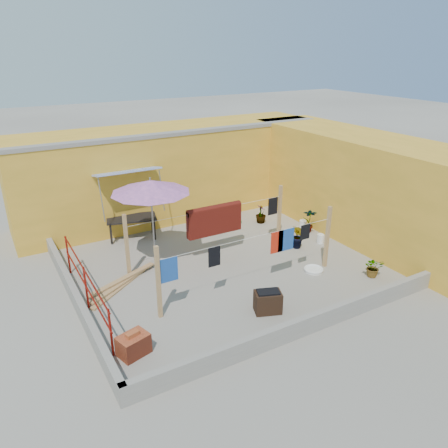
{
  "coord_description": "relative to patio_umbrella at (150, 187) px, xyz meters",
  "views": [
    {
      "loc": [
        -5.49,
        -9.53,
        5.82
      ],
      "look_at": [
        0.18,
        0.3,
        1.17
      ],
      "focal_mm": 35.0,
      "sensor_mm": 36.0,
      "label": 1
    }
  ],
  "objects": [
    {
      "name": "wall_back",
      "position": [
        2.13,
        3.59,
        -0.71
      ],
      "size": [
        11.0,
        3.27,
        3.21
      ],
      "color": "gold",
      "rests_on": "ground"
    },
    {
      "name": "lumber_pile",
      "position": [
        -1.23,
        -0.68,
        -2.25
      ],
      "size": [
        2.12,
        1.47,
        0.14
      ],
      "color": "tan",
      "rests_on": "ground"
    },
    {
      "name": "clothesline_rig",
      "position": [
        1.75,
        -0.58,
        -1.25
      ],
      "size": [
        5.09,
        2.35,
        1.8
      ],
      "color": "tan",
      "rests_on": "ground"
    },
    {
      "name": "parapet_left",
      "position": [
        -2.45,
        -1.1,
        -2.1
      ],
      "size": [
        0.16,
        7.3,
        0.44
      ],
      "primitive_type": "cube",
      "color": "gray",
      "rests_on": "ground"
    },
    {
      "name": "green_hose",
      "position": [
        3.62,
        1.62,
        -2.28
      ],
      "size": [
        0.54,
        0.54,
        0.08
      ],
      "color": "#176923",
      "rests_on": "ground"
    },
    {
      "name": "water_jug_b",
      "position": [
        5.33,
        -0.06,
        -2.16
      ],
      "size": [
        0.23,
        0.23,
        0.36
      ],
      "color": "white",
      "rests_on": "ground"
    },
    {
      "name": "wall_right",
      "position": [
        6.83,
        -1.1,
        -0.72
      ],
      "size": [
        2.4,
        9.0,
        3.2
      ],
      "primitive_type": "cube",
      "color": "gold",
      "rests_on": "ground"
    },
    {
      "name": "plant_right_a",
      "position": [
        5.33,
        -0.39,
        -1.89
      ],
      "size": [
        0.54,
        0.53,
        0.85
      ],
      "primitive_type": "imported",
      "rotation": [
        0.0,
        0.0,
        2.4
      ],
      "color": "#1B5117",
      "rests_on": "ground"
    },
    {
      "name": "red_railing",
      "position": [
        -2.22,
        -1.3,
        -1.6
      ],
      "size": [
        0.05,
        4.2,
        1.1
      ],
      "color": "maroon",
      "rests_on": "ground"
    },
    {
      "name": "brazier",
      "position": [
        1.4,
        -3.56,
        -2.05
      ],
      "size": [
        0.72,
        0.6,
        0.55
      ],
      "color": "black",
      "rests_on": "ground"
    },
    {
      "name": "plant_right_b",
      "position": [
        4.2,
        -1.18,
        -1.93
      ],
      "size": [
        0.43,
        0.49,
        0.79
      ],
      "primitive_type": "imported",
      "rotation": [
        0.0,
        0.0,
        4.51
      ],
      "color": "#1B5117",
      "rests_on": "ground"
    },
    {
      "name": "plant_back_b",
      "position": [
        4.42,
        1.14,
        -1.99
      ],
      "size": [
        0.4,
        0.4,
        0.66
      ],
      "primitive_type": "imported",
      "rotation": [
        0.0,
        0.0,
        1.48
      ],
      "color": "#1B5117",
      "rests_on": "ground"
    },
    {
      "name": "ground",
      "position": [
        1.63,
        -1.1,
        -2.32
      ],
      "size": [
        80.0,
        80.0,
        0.0
      ],
      "primitive_type": "plane",
      "color": "#9E998E",
      "rests_on": "ground"
    },
    {
      "name": "white_basin",
      "position": [
        3.66,
        -2.58,
        -2.27
      ],
      "size": [
        0.54,
        0.54,
        0.09
      ],
      "color": "white",
      "rests_on": "ground"
    },
    {
      "name": "patio_umbrella",
      "position": [
        0.0,
        0.0,
        0.0
      ],
      "size": [
        2.55,
        2.55,
        2.58
      ],
      "color": "gray",
      "rests_on": "ground"
    },
    {
      "name": "parapet_front",
      "position": [
        1.63,
        -4.68,
        -2.1
      ],
      "size": [
        8.3,
        0.16,
        0.44
      ],
      "primitive_type": "cube",
      "color": "gray",
      "rests_on": "ground"
    },
    {
      "name": "brick_stack",
      "position": [
        -1.84,
        -3.46,
        -2.09
      ],
      "size": [
        0.7,
        0.59,
        0.53
      ],
      "color": "#9F3C24",
      "rests_on": "ground"
    },
    {
      "name": "outdoor_table",
      "position": [
        0.05,
        2.1,
        -1.66
      ],
      "size": [
        1.7,
        1.15,
        0.72
      ],
      "color": "black",
      "rests_on": "ground"
    },
    {
      "name": "water_jug_a",
      "position": [
        5.07,
        -1.24,
        -2.17
      ],
      "size": [
        0.22,
        0.22,
        0.34
      ],
      "color": "white",
      "rests_on": "ground"
    },
    {
      "name": "plant_right_c",
      "position": [
        4.85,
        -3.61,
        -2.04
      ],
      "size": [
        0.66,
        0.65,
        0.56
      ],
      "primitive_type": "imported",
      "rotation": [
        0.0,
        0.0,
        5.6
      ],
      "color": "#1B5117",
      "rests_on": "ground"
    },
    {
      "name": "plant_back_a",
      "position": [
        2.69,
        1.26,
        -1.92
      ],
      "size": [
        0.92,
        0.89,
        0.79
      ],
      "primitive_type": "imported",
      "rotation": [
        0.0,
        0.0,
        0.54
      ],
      "color": "#1B5117",
      "rests_on": "ground"
    }
  ]
}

